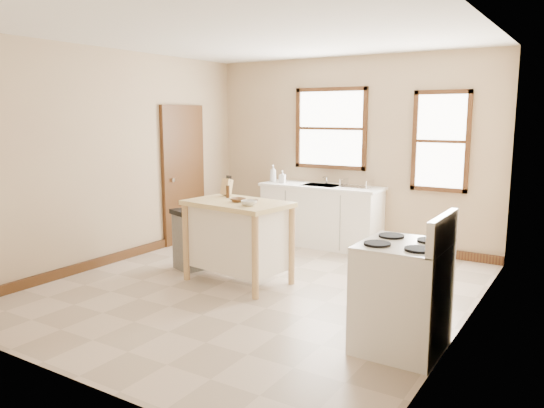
{
  "coord_description": "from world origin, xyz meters",
  "views": [
    {
      "loc": [
        3.22,
        -4.84,
        1.96
      ],
      "look_at": [
        -0.05,
        0.4,
        0.91
      ],
      "focal_mm": 35.0,
      "sensor_mm": 36.0,
      "label": 1
    }
  ],
  "objects_px": {
    "trash_bin": "(189,239)",
    "knife_block": "(227,188)",
    "soap_bottle_a": "(273,173)",
    "bowl_b": "(252,202)",
    "bowl_a": "(238,200)",
    "kitchen_island": "(238,242)",
    "dish_rack": "(357,184)",
    "pepper_grinder": "(228,192)",
    "soap_bottle_b": "(282,177)",
    "gas_stove": "(403,281)",
    "bowl_c": "(249,203)"
  },
  "relations": [
    {
      "from": "trash_bin",
      "to": "gas_stove",
      "type": "height_order",
      "value": "gas_stove"
    },
    {
      "from": "soap_bottle_b",
      "to": "gas_stove",
      "type": "relative_size",
      "value": 0.16
    },
    {
      "from": "bowl_a",
      "to": "knife_block",
      "type": "bearing_deg",
      "value": 141.49
    },
    {
      "from": "knife_block",
      "to": "kitchen_island",
      "type": "bearing_deg",
      "value": -37.94
    },
    {
      "from": "bowl_c",
      "to": "gas_stove",
      "type": "bearing_deg",
      "value": -16.64
    },
    {
      "from": "kitchen_island",
      "to": "bowl_a",
      "type": "bearing_deg",
      "value": -47.67
    },
    {
      "from": "soap_bottle_a",
      "to": "kitchen_island",
      "type": "height_order",
      "value": "soap_bottle_a"
    },
    {
      "from": "knife_block",
      "to": "bowl_a",
      "type": "relative_size",
      "value": 1.14
    },
    {
      "from": "soap_bottle_b",
      "to": "pepper_grinder",
      "type": "relative_size",
      "value": 1.28
    },
    {
      "from": "dish_rack",
      "to": "kitchen_island",
      "type": "height_order",
      "value": "dish_rack"
    },
    {
      "from": "bowl_a",
      "to": "bowl_c",
      "type": "xyz_separation_m",
      "value": [
        0.26,
        -0.14,
        0.01
      ]
    },
    {
      "from": "kitchen_island",
      "to": "soap_bottle_b",
      "type": "bearing_deg",
      "value": 113.13
    },
    {
      "from": "kitchen_island",
      "to": "bowl_c",
      "type": "height_order",
      "value": "bowl_c"
    },
    {
      "from": "kitchen_island",
      "to": "gas_stove",
      "type": "xyz_separation_m",
      "value": [
        2.22,
        -0.75,
        0.11
      ]
    },
    {
      "from": "bowl_c",
      "to": "pepper_grinder",
      "type": "bearing_deg",
      "value": 148.74
    },
    {
      "from": "soap_bottle_a",
      "to": "knife_block",
      "type": "relative_size",
      "value": 1.31
    },
    {
      "from": "kitchen_island",
      "to": "bowl_b",
      "type": "bearing_deg",
      "value": 2.39
    },
    {
      "from": "soap_bottle_b",
      "to": "bowl_a",
      "type": "height_order",
      "value": "soap_bottle_b"
    },
    {
      "from": "soap_bottle_a",
      "to": "bowl_c",
      "type": "relative_size",
      "value": 1.46
    },
    {
      "from": "pepper_grinder",
      "to": "gas_stove",
      "type": "distance_m",
      "value": 2.67
    },
    {
      "from": "soap_bottle_a",
      "to": "bowl_b",
      "type": "xyz_separation_m",
      "value": [
        1.01,
        -2.08,
        -0.07
      ]
    },
    {
      "from": "soap_bottle_a",
      "to": "trash_bin",
      "type": "relative_size",
      "value": 0.34
    },
    {
      "from": "trash_bin",
      "to": "knife_block",
      "type": "bearing_deg",
      "value": 39.47
    },
    {
      "from": "pepper_grinder",
      "to": "soap_bottle_a",
      "type": "bearing_deg",
      "value": 105.97
    },
    {
      "from": "dish_rack",
      "to": "bowl_a",
      "type": "distance_m",
      "value": 2.23
    },
    {
      "from": "knife_block",
      "to": "bowl_b",
      "type": "distance_m",
      "value": 0.65
    },
    {
      "from": "bowl_a",
      "to": "trash_bin",
      "type": "xyz_separation_m",
      "value": [
        -0.86,
        0.13,
        -0.6
      ]
    },
    {
      "from": "dish_rack",
      "to": "bowl_a",
      "type": "bearing_deg",
      "value": -101.03
    },
    {
      "from": "bowl_c",
      "to": "bowl_a",
      "type": "bearing_deg",
      "value": 151.07
    },
    {
      "from": "soap_bottle_a",
      "to": "trash_bin",
      "type": "xyz_separation_m",
      "value": [
        -0.04,
        -1.96,
        -0.66
      ]
    },
    {
      "from": "soap_bottle_a",
      "to": "bowl_c",
      "type": "height_order",
      "value": "soap_bottle_a"
    },
    {
      "from": "dish_rack",
      "to": "bowl_b",
      "type": "distance_m",
      "value": 2.18
    },
    {
      "from": "bowl_b",
      "to": "gas_stove",
      "type": "height_order",
      "value": "gas_stove"
    },
    {
      "from": "bowl_c",
      "to": "soap_bottle_b",
      "type": "bearing_deg",
      "value": 111.85
    },
    {
      "from": "dish_rack",
      "to": "bowl_a",
      "type": "height_order",
      "value": "dish_rack"
    },
    {
      "from": "bowl_a",
      "to": "bowl_c",
      "type": "height_order",
      "value": "bowl_c"
    },
    {
      "from": "soap_bottle_b",
      "to": "knife_block",
      "type": "distance_m",
      "value": 1.76
    },
    {
      "from": "soap_bottle_b",
      "to": "kitchen_island",
      "type": "bearing_deg",
      "value": -82.75
    },
    {
      "from": "soap_bottle_a",
      "to": "bowl_b",
      "type": "distance_m",
      "value": 2.31
    },
    {
      "from": "soap_bottle_b",
      "to": "bowl_c",
      "type": "bearing_deg",
      "value": -77.54
    },
    {
      "from": "bowl_a",
      "to": "kitchen_island",
      "type": "bearing_deg",
      "value": 125.84
    },
    {
      "from": "kitchen_island",
      "to": "knife_block",
      "type": "xyz_separation_m",
      "value": [
        -0.36,
        0.28,
        0.58
      ]
    },
    {
      "from": "knife_block",
      "to": "dish_rack",
      "type": "bearing_deg",
      "value": 62.57
    },
    {
      "from": "soap_bottle_a",
      "to": "knife_block",
      "type": "distance_m",
      "value": 1.84
    },
    {
      "from": "bowl_c",
      "to": "gas_stove",
      "type": "relative_size",
      "value": 0.15
    },
    {
      "from": "soap_bottle_b",
      "to": "bowl_b",
      "type": "bearing_deg",
      "value": -77.64
    },
    {
      "from": "kitchen_island",
      "to": "bowl_b",
      "type": "relative_size",
      "value": 8.1
    },
    {
      "from": "soap_bottle_b",
      "to": "gas_stove",
      "type": "distance_m",
      "value": 3.98
    },
    {
      "from": "dish_rack",
      "to": "bowl_c",
      "type": "distance_m",
      "value": 2.32
    },
    {
      "from": "soap_bottle_b",
      "to": "bowl_a",
      "type": "xyz_separation_m",
      "value": [
        0.62,
        -2.05,
        -0.03
      ]
    }
  ]
}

